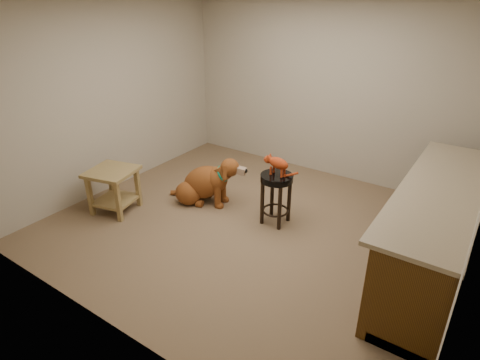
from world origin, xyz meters
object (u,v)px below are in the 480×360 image
Objects in this scene: side_table at (113,184)px; wood_stool at (440,187)px; padded_stool at (276,189)px; golden_retriever at (205,183)px; tabby_kitten at (277,163)px.

wood_stool is at bearing 32.02° from side_table.
side_table is (-3.45, -2.16, -0.04)m from wood_stool.
golden_retriever reaches higher than padded_stool.
padded_stool is at bearing 26.06° from side_table.
padded_stool is 2.03m from wood_stool.
padded_stool is 1.06m from golden_retriever.
side_table is at bearing -154.15° from tabby_kitten.
side_table is 0.59× the size of golden_retriever.
padded_stool is at bearing -9.78° from golden_retriever.
golden_retriever is (-1.04, -0.07, -0.18)m from padded_stool.
wood_stool is at bearing 12.87° from golden_retriever.
padded_stool is 2.06m from side_table.
wood_stool reaches higher than golden_retriever.
wood_stool reaches higher than side_table.
golden_retriever is (-2.64, -1.32, -0.15)m from wood_stool.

